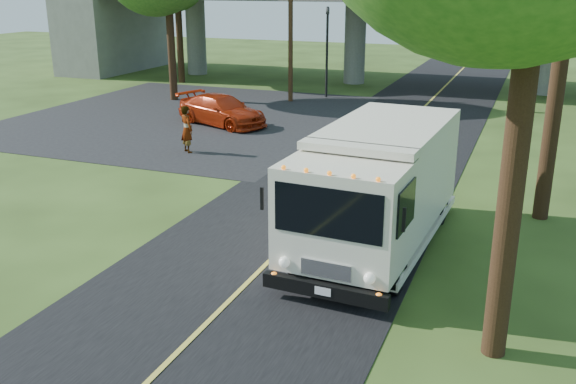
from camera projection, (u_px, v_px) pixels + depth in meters
The scene contains 10 objects.
ground at pixel (208, 323), 13.07m from camera, with size 120.00×120.00×0.00m, color #2B3E16.
road at pixel (347, 184), 21.91m from camera, with size 7.00×90.00×0.02m, color black.
parking_lot at pixel (184, 116), 32.79m from camera, with size 16.00×18.00×0.01m, color black.
lane_line at pixel (347, 184), 21.90m from camera, with size 0.12×90.00×0.01m, color gold.
overpass at pixel (449, 15), 39.91m from camera, with size 54.00×10.00×7.30m.
traffic_signal at pixel (327, 42), 37.12m from camera, with size 0.18×0.22×5.20m.
utility_pole at pixel (291, 19), 35.43m from camera, with size 1.60×0.26×9.00m.
step_van at pixel (378, 185), 16.27m from camera, with size 3.15×7.64×3.15m.
red_sedan at pixel (222, 110), 30.70m from camera, with size 1.99×4.89×1.42m, color #9F2409.
pedestrian at pixel (187, 129), 25.69m from camera, with size 0.70×0.46×1.91m, color gray.
Camera 1 is at (5.74, -10.17, 6.66)m, focal length 40.00 mm.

